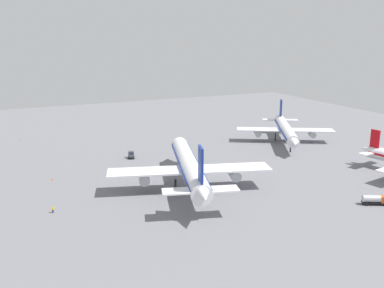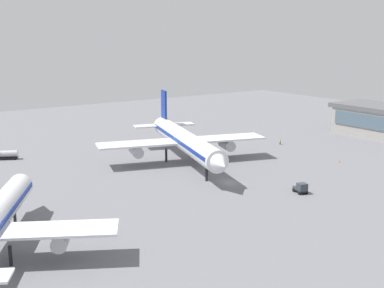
{
  "view_description": "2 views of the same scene",
  "coord_description": "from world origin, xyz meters",
  "px_view_note": "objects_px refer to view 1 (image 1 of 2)",
  "views": [
    {
      "loc": [
        125.56,
        -49.2,
        42.21
      ],
      "look_at": [
        -1.9,
        9.87,
        6.31
      ],
      "focal_mm": 39.91,
      "sensor_mm": 36.0,
      "label": 1
    },
    {
      "loc": [
        -86.72,
        71.14,
        33.54
      ],
      "look_at": [
        17.72,
        -1.88,
        5.78
      ],
      "focal_mm": 46.92,
      "sensor_mm": 36.0,
      "label": 2
    }
  ],
  "objects_px": {
    "airplane_taxiing": "(189,166)",
    "safety_cone_near_gate": "(52,179)",
    "safety_cone_mid_apron": "(20,140)",
    "fuel_truck": "(375,199)",
    "airplane_at_gate": "(286,130)",
    "ground_crew_worker": "(53,209)",
    "baggage_tug": "(131,155)"
  },
  "relations": [
    {
      "from": "airplane_taxiing",
      "to": "safety_cone_mid_apron",
      "type": "height_order",
      "value": "airplane_taxiing"
    },
    {
      "from": "safety_cone_mid_apron",
      "to": "airplane_taxiing",
      "type": "bearing_deg",
      "value": 27.02
    },
    {
      "from": "fuel_truck",
      "to": "baggage_tug",
      "type": "bearing_deg",
      "value": 150.31
    },
    {
      "from": "baggage_tug",
      "to": "safety_cone_mid_apron",
      "type": "distance_m",
      "value": 55.33
    },
    {
      "from": "airplane_at_gate",
      "to": "ground_crew_worker",
      "type": "xyz_separation_m",
      "value": [
        33.78,
        -94.83,
        -4.55
      ]
    },
    {
      "from": "ground_crew_worker",
      "to": "safety_cone_near_gate",
      "type": "bearing_deg",
      "value": -43.58
    },
    {
      "from": "fuel_truck",
      "to": "airplane_at_gate",
      "type": "bearing_deg",
      "value": 100.31
    },
    {
      "from": "airplane_at_gate",
      "to": "safety_cone_near_gate",
      "type": "relative_size",
      "value": 73.96
    },
    {
      "from": "ground_crew_worker",
      "to": "baggage_tug",
      "type": "bearing_deg",
      "value": -76.22
    },
    {
      "from": "baggage_tug",
      "to": "safety_cone_mid_apron",
      "type": "bearing_deg",
      "value": 53.32
    },
    {
      "from": "safety_cone_mid_apron",
      "to": "baggage_tug",
      "type": "bearing_deg",
      "value": 38.21
    },
    {
      "from": "airplane_taxiing",
      "to": "fuel_truck",
      "type": "bearing_deg",
      "value": -113.08
    },
    {
      "from": "airplane_at_gate",
      "to": "airplane_taxiing",
      "type": "height_order",
      "value": "airplane_taxiing"
    },
    {
      "from": "ground_crew_worker",
      "to": "safety_cone_mid_apron",
      "type": "bearing_deg",
      "value": -34.78
    },
    {
      "from": "airplane_at_gate",
      "to": "airplane_taxiing",
      "type": "relative_size",
      "value": 0.8
    },
    {
      "from": "airplane_taxiing",
      "to": "safety_cone_near_gate",
      "type": "distance_m",
      "value": 42.04
    },
    {
      "from": "safety_cone_near_gate",
      "to": "fuel_truck",
      "type": "bearing_deg",
      "value": 52.95
    },
    {
      "from": "airplane_taxiing",
      "to": "ground_crew_worker",
      "type": "xyz_separation_m",
      "value": [
        2.41,
        -37.77,
        -5.47
      ]
    },
    {
      "from": "airplane_at_gate",
      "to": "safety_cone_near_gate",
      "type": "distance_m",
      "value": 92.25
    },
    {
      "from": "safety_cone_near_gate",
      "to": "safety_cone_mid_apron",
      "type": "bearing_deg",
      "value": -174.16
    },
    {
      "from": "baggage_tug",
      "to": "airplane_taxiing",
      "type": "bearing_deg",
      "value": -155.06
    },
    {
      "from": "fuel_truck",
      "to": "airplane_taxiing",
      "type": "bearing_deg",
      "value": 167.2
    },
    {
      "from": "airplane_at_gate",
      "to": "safety_cone_near_gate",
      "type": "height_order",
      "value": "airplane_at_gate"
    },
    {
      "from": "baggage_tug",
      "to": "ground_crew_worker",
      "type": "bearing_deg",
      "value": 155.53
    },
    {
      "from": "baggage_tug",
      "to": "safety_cone_near_gate",
      "type": "relative_size",
      "value": 5.97
    },
    {
      "from": "airplane_taxiing",
      "to": "safety_cone_near_gate",
      "type": "bearing_deg",
      "value": 73.33
    },
    {
      "from": "airplane_at_gate",
      "to": "baggage_tug",
      "type": "height_order",
      "value": "airplane_at_gate"
    },
    {
      "from": "fuel_truck",
      "to": "safety_cone_mid_apron",
      "type": "height_order",
      "value": "fuel_truck"
    },
    {
      "from": "airplane_taxiing",
      "to": "safety_cone_mid_apron",
      "type": "xyz_separation_m",
      "value": [
        -79.25,
        -40.42,
        -6.01
      ]
    },
    {
      "from": "airplane_at_gate",
      "to": "safety_cone_mid_apron",
      "type": "bearing_deg",
      "value": -86.84
    },
    {
      "from": "airplane_at_gate",
      "to": "fuel_truck",
      "type": "xyz_separation_m",
      "value": [
        63.15,
        -19.14,
        -4.01
      ]
    },
    {
      "from": "airplane_taxiing",
      "to": "safety_cone_near_gate",
      "type": "relative_size",
      "value": 93.02
    }
  ]
}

